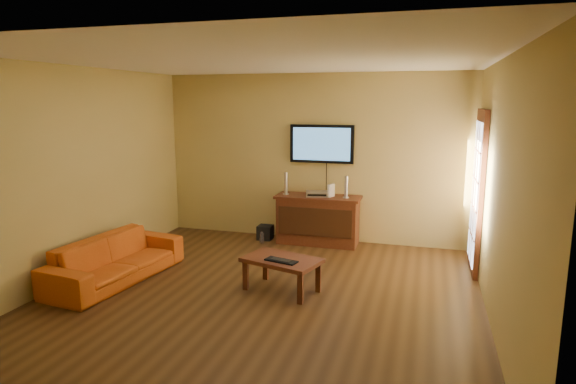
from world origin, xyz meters
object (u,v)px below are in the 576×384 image
at_px(television, 322,144).
at_px(av_receiver, 317,194).
at_px(coffee_table, 282,263).
at_px(sofa, 115,252).
at_px(game_console, 331,191).
at_px(subwoofer, 265,232).
at_px(speaker_left, 286,184).
at_px(media_console, 318,220).
at_px(speaker_right, 346,188).
at_px(bottle, 262,238).
at_px(keyboard, 281,261).

distance_m(television, av_receiver, 0.80).
distance_m(coffee_table, sofa, 2.16).
relative_size(sofa, av_receiver, 5.52).
height_order(av_receiver, game_console, game_console).
bearing_deg(subwoofer, sofa, -118.43).
bearing_deg(game_console, speaker_left, -158.06).
height_order(media_console, speaker_right, speaker_right).
bearing_deg(speaker_right, subwoofer, 179.37).
relative_size(coffee_table, speaker_right, 2.97).
bearing_deg(game_console, sofa, -114.28).
xyz_separation_m(game_console, bottle, (-1.08, -0.24, -0.79)).
distance_m(speaker_left, game_console, 0.74).
distance_m(media_console, av_receiver, 0.43).
bearing_deg(sofa, av_receiver, -35.83).
xyz_separation_m(coffee_table, sofa, (-2.15, -0.25, 0.02)).
height_order(speaker_left, av_receiver, speaker_left).
bearing_deg(av_receiver, television, 73.17).
bearing_deg(bottle, speaker_left, 34.19).
height_order(television, subwoofer, television).
xyz_separation_m(television, bottle, (-0.87, -0.47, -1.50)).
xyz_separation_m(media_console, subwoofer, (-0.89, -0.02, -0.28)).
relative_size(speaker_left, keyboard, 0.87).
height_order(coffee_table, keyboard, keyboard).
xyz_separation_m(game_console, keyboard, (-0.16, -2.15, -0.46)).
xyz_separation_m(bottle, keyboard, (0.92, -1.91, 0.33)).
distance_m(television, subwoofer, 1.73).
bearing_deg(speaker_left, bottle, -145.81).
bearing_deg(game_console, media_console, -163.05).
distance_m(av_receiver, bottle, 1.14).
relative_size(coffee_table, game_console, 4.98).
distance_m(av_receiver, keyboard, 2.18).
distance_m(media_console, coffee_table, 2.05).
distance_m(speaker_right, game_console, 0.25).
distance_m(coffee_table, bottle, 2.02).
bearing_deg(bottle, keyboard, -64.32).
bearing_deg(media_console, subwoofer, -178.89).
bearing_deg(speaker_right, sofa, -138.62).
bearing_deg(media_console, television, 90.00).
distance_m(game_console, subwoofer, 1.34).
distance_m(television, coffee_table, 2.58).
bearing_deg(speaker_right, media_console, 175.92).
relative_size(bottle, keyboard, 0.47).
relative_size(speaker_left, subwoofer, 1.54).
xyz_separation_m(sofa, av_receiver, (2.10, 2.27, 0.45)).
bearing_deg(television, sofa, -130.17).
xyz_separation_m(media_console, coffee_table, (0.02, -2.05, -0.04)).
bearing_deg(media_console, game_console, -4.39).
xyz_separation_m(subwoofer, bottle, (0.02, -0.24, -0.03)).
height_order(av_receiver, keyboard, av_receiver).
relative_size(speaker_right, bottle, 1.75).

